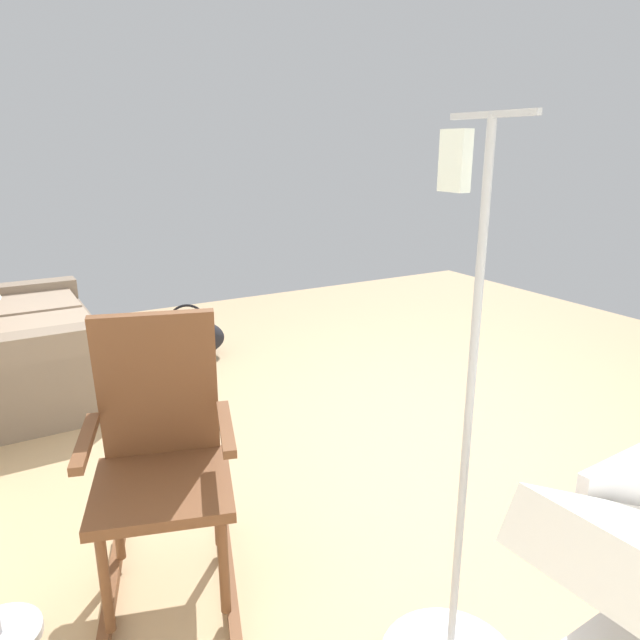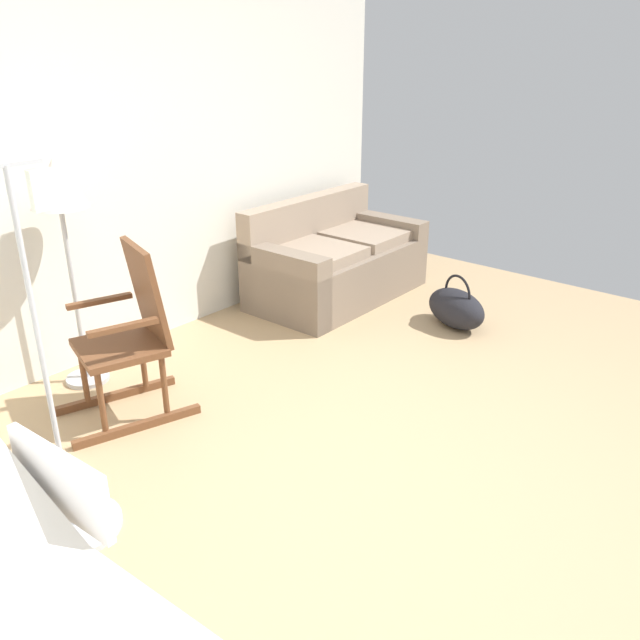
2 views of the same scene
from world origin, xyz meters
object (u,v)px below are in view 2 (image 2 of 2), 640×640
object	(u,v)px
rocking_chair	(131,336)
iv_pole	(68,484)
floor_lamp	(59,199)
duffel_bag	(456,308)
couch	(335,263)

from	to	relation	value
rocking_chair	iv_pole	world-z (taller)	iv_pole
floor_lamp	duffel_bag	xyz separation A→B (m)	(2.40, -1.43, -1.07)
couch	floor_lamp	bearing A→B (deg)	173.12
floor_lamp	duffel_bag	bearing A→B (deg)	-30.83
couch	rocking_chair	bearing A→B (deg)	-172.26
couch	iv_pole	world-z (taller)	iv_pole
rocking_chair	floor_lamp	world-z (taller)	floor_lamp
floor_lamp	iv_pole	xyz separation A→B (m)	(-0.83, -1.25, -0.98)
rocking_chair	floor_lamp	xyz separation A→B (m)	(0.01, 0.59, 0.72)
couch	floor_lamp	world-z (taller)	floor_lamp
duffel_bag	iv_pole	size ratio (longest dim) A/B	0.38
duffel_bag	iv_pole	xyz separation A→B (m)	(-3.24, 0.18, 0.10)
rocking_chair	duffel_bag	xyz separation A→B (m)	(2.41, -0.84, -0.35)
duffel_bag	couch	bearing A→B (deg)	94.86
iv_pole	rocking_chair	bearing A→B (deg)	38.55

